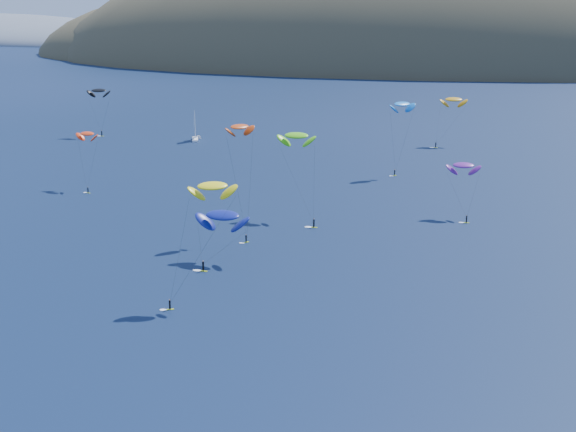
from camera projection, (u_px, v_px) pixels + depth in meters
The scene contains 11 objects.
island at pixel (454, 74), 616.24m from camera, with size 730.00×300.00×210.00m.
sailboat at pixel (195, 138), 290.21m from camera, with size 9.24×8.13×11.05m.
kitesurfer_1 at pixel (87, 134), 219.63m from camera, with size 7.30×10.18×16.72m.
kitesurfer_2 at pixel (212, 186), 138.64m from camera, with size 11.21×11.46×22.62m.
kitesurfer_3 at pixel (296, 136), 191.59m from camera, with size 11.40×13.87×21.84m.
kitesurfer_4 at pixel (402, 104), 233.29m from camera, with size 8.96×8.20×23.09m.
kitesurfer_6 at pixel (464, 165), 192.37m from camera, with size 7.90×9.37×14.49m.
kitesurfer_9 at pixel (240, 127), 173.03m from camera, with size 7.04×9.37×26.35m.
kitesurfer_10 at pixel (222, 215), 160.76m from camera, with size 11.31×10.94×12.43m.
kitesurfer_11 at pixel (454, 99), 279.77m from camera, with size 11.05×11.26×18.34m.
kitesurfer_12 at pixel (99, 91), 296.37m from camera, with size 8.75×4.59×19.14m.
Camera 1 is at (23.07, -73.05, 53.40)m, focal length 50.00 mm.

